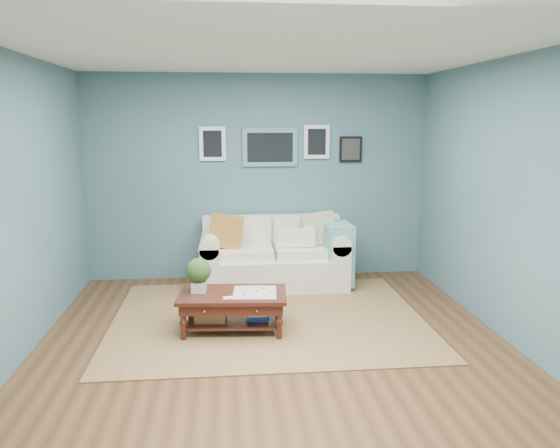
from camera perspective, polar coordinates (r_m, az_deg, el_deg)
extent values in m
plane|color=brown|center=(5.19, -0.46, -13.09)|extent=(5.00, 5.00, 0.00)
plane|color=white|center=(4.78, -0.51, 17.96)|extent=(5.00, 5.00, 0.00)
cube|color=#3F5E6A|center=(7.28, -2.31, 4.87)|extent=(4.50, 0.02, 2.70)
cube|color=#3F5E6A|center=(2.39, 5.10, -7.65)|extent=(4.50, 0.02, 2.70)
cube|color=#3F5E6A|center=(5.12, -26.44, 1.20)|extent=(0.02, 5.00, 2.70)
cube|color=#3F5E6A|center=(5.49, 23.62, 2.00)|extent=(0.02, 5.00, 2.70)
cube|color=slate|center=(7.24, -1.05, 8.01)|extent=(0.72, 0.03, 0.50)
cube|color=black|center=(7.22, -1.04, 8.01)|extent=(0.60, 0.01, 0.38)
cube|color=white|center=(7.21, -7.07, 8.32)|extent=(0.34, 0.03, 0.44)
cube|color=white|center=(7.31, 3.85, 8.57)|extent=(0.34, 0.03, 0.44)
cube|color=black|center=(7.41, 7.38, 7.76)|extent=(0.30, 0.03, 0.34)
cube|color=brown|center=(5.96, -1.25, -9.81)|extent=(3.29, 2.63, 0.01)
cube|color=silver|center=(7.01, -0.68, -4.93)|extent=(1.37, 0.85, 0.40)
cube|color=silver|center=(7.22, -0.92, -0.91)|extent=(1.79, 0.21, 0.46)
cube|color=silver|center=(6.96, -7.27, -4.30)|extent=(0.23, 0.85, 0.60)
cube|color=silver|center=(7.10, 5.78, -3.98)|extent=(0.23, 0.85, 0.60)
cylinder|color=silver|center=(6.89, -7.33, -1.91)|extent=(0.25, 0.85, 0.25)
cylinder|color=silver|center=(7.03, 5.83, -1.62)|extent=(0.25, 0.85, 0.25)
cube|color=silver|center=(6.86, -3.69, -3.00)|extent=(0.69, 0.54, 0.13)
cube|color=silver|center=(6.93, 2.38, -2.86)|extent=(0.69, 0.54, 0.13)
cube|color=silver|center=(7.07, -3.80, -0.62)|extent=(0.69, 0.12, 0.35)
cube|color=silver|center=(7.14, 2.09, -0.51)|extent=(0.69, 0.12, 0.35)
cube|color=#B46128|center=(6.81, -5.67, -0.78)|extent=(0.47, 0.17, 0.46)
cube|color=beige|center=(6.97, 4.03, -0.47)|extent=(0.45, 0.17, 0.44)
cube|color=beige|center=(6.83, 1.64, -1.43)|extent=(0.48, 0.12, 0.23)
cube|color=#73ACA1|center=(6.95, 5.99, -3.07)|extent=(0.33, 0.53, 0.77)
cube|color=black|center=(5.53, -4.98, -7.36)|extent=(1.12, 0.71, 0.04)
cube|color=black|center=(5.55, -4.96, -8.06)|extent=(1.04, 0.63, 0.11)
cube|color=black|center=(5.62, -4.93, -10.10)|extent=(0.94, 0.54, 0.02)
sphere|color=gold|center=(5.31, -7.89, -9.04)|extent=(0.03, 0.03, 0.03)
sphere|color=gold|center=(5.27, -2.42, -9.08)|extent=(0.03, 0.03, 0.03)
cylinder|color=black|center=(5.42, -10.09, -10.12)|extent=(0.05, 0.05, 0.37)
cylinder|color=black|center=(5.36, -0.07, -10.20)|extent=(0.05, 0.05, 0.37)
cylinder|color=black|center=(5.87, -9.36, -8.44)|extent=(0.05, 0.05, 0.37)
cylinder|color=black|center=(5.81, -0.17, -8.49)|extent=(0.05, 0.05, 0.37)
cube|color=beige|center=(5.58, -8.46, -6.49)|extent=(0.15, 0.15, 0.11)
sphere|color=#264419|center=(5.54, -8.50, -4.81)|extent=(0.25, 0.25, 0.25)
cube|color=beige|center=(5.51, -2.65, -7.15)|extent=(0.46, 0.46, 0.01)
cube|color=#AA7148|center=(5.61, -7.25, -9.12)|extent=(0.32, 0.24, 0.18)
cube|color=#264297|center=(5.61, -2.34, -9.46)|extent=(0.23, 0.18, 0.10)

